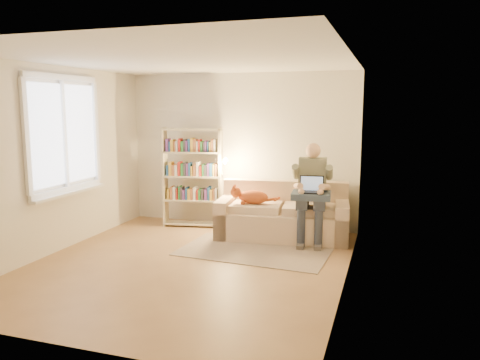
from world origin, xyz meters
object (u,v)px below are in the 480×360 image
(sofa, at_px, (283,218))
(person, at_px, (312,187))
(cat, at_px, (251,196))
(laptop, at_px, (313,188))
(bookshelf, at_px, (193,172))

(sofa, distance_m, person, 0.71)
(person, distance_m, cat, 0.96)
(sofa, bearing_deg, cat, -165.26)
(sofa, distance_m, laptop, 0.77)
(person, bearing_deg, sofa, 161.14)
(person, bearing_deg, cat, 178.49)
(person, height_order, cat, person)
(cat, height_order, laptop, laptop)
(person, height_order, bookshelf, bookshelf)
(cat, distance_m, laptop, 0.99)
(person, distance_m, bookshelf, 2.11)
(person, relative_size, cat, 2.11)
(cat, distance_m, bookshelf, 1.24)
(laptop, xyz_separation_m, bookshelf, (-2.12, 0.44, 0.09))
(sofa, height_order, bookshelf, bookshelf)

